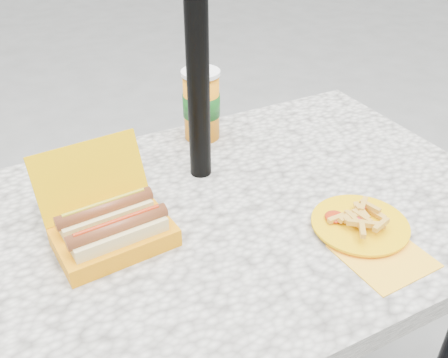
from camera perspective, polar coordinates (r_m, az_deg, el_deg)
name	(u,v)px	position (r m, az deg, el deg)	size (l,w,h in m)	color
picnic_table	(232,246)	(1.15, 0.95, -7.65)	(1.20, 0.80, 0.75)	beige
umbrella_pole	(196,26)	(1.05, -3.17, 17.04)	(0.05, 0.05, 2.20)	black
hotdog_box	(112,227)	(0.99, -12.70, -5.35)	(0.23, 0.22, 0.17)	#E8AC00
fries_plate	(361,226)	(1.05, 15.40, -5.18)	(0.20, 0.27, 0.04)	yellow
soda_cup	(201,105)	(1.31, -2.60, 8.48)	(0.10, 0.10, 0.19)	orange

